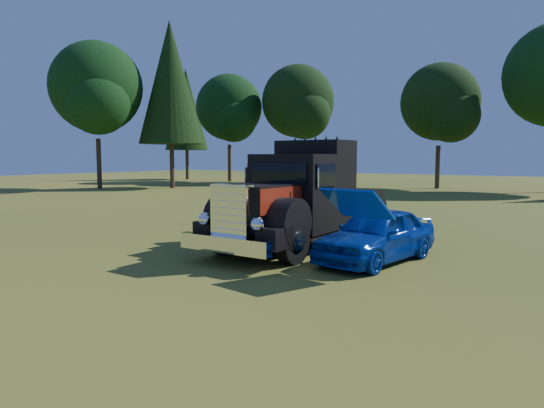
{
  "coord_description": "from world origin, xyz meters",
  "views": [
    {
      "loc": [
        6.92,
        -9.96,
        2.53
      ],
      "look_at": [
        -0.26,
        0.56,
        1.28
      ],
      "focal_mm": 32.0,
      "sensor_mm": 36.0,
      "label": 1
    }
  ],
  "objects": [
    {
      "name": "treeline",
      "position": [
        -2.0,
        27.2,
        7.65
      ],
      "size": [
        72.1,
        24.04,
        13.84
      ],
      "color": "#2D2116",
      "rests_on": "ground"
    },
    {
      "name": "ground",
      "position": [
        0.0,
        0.0,
        0.0
      ],
      "size": [
        120.0,
        120.0,
        0.0
      ],
      "primitive_type": "plane",
      "color": "#3B5118",
      "rests_on": "ground"
    },
    {
      "name": "spectator_far",
      "position": [
        -1.72,
        1.93,
        0.8
      ],
      "size": [
        0.94,
        0.98,
        1.59
      ],
      "primitive_type": "imported",
      "rotation": [
        0.0,
        0.0,
        0.96
      ],
      "color": "#21304D",
      "rests_on": "ground"
    },
    {
      "name": "hotrod_coupe",
      "position": [
        2.49,
        1.0,
        0.66
      ],
      "size": [
        2.07,
        4.23,
        1.89
      ],
      "color": "#0B08AE",
      "rests_on": "ground"
    },
    {
      "name": "diamond_t_truck",
      "position": [
        -0.09,
        1.69,
        1.28
      ],
      "size": [
        3.37,
        7.16,
        3.0
      ],
      "color": "black",
      "rests_on": "ground"
    },
    {
      "name": "spectator_near",
      "position": [
        -1.52,
        0.74,
        0.88
      ],
      "size": [
        0.69,
        0.77,
        1.75
      ],
      "primitive_type": "imported",
      "rotation": [
        0.0,
        0.0,
        1.02
      ],
      "color": "#21364E",
      "rests_on": "ground"
    },
    {
      "name": "distant_teal_car",
      "position": [
        -17.13,
        24.85,
        0.68
      ],
      "size": [
        1.96,
        4.27,
        1.36
      ],
      "primitive_type": "imported",
      "rotation": [
        0.0,
        0.0,
        -0.13
      ],
      "color": "#093631",
      "rests_on": "ground"
    }
  ]
}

